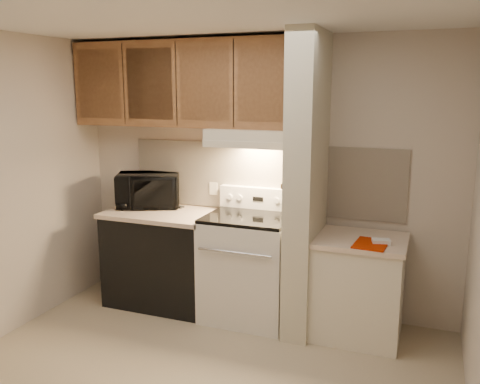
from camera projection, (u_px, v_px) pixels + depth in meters
The scene contains 48 objects.
floor at pixel (193, 383), 3.58m from camera, with size 3.60×3.60×0.00m, color tan.
ceiling at pixel (185, 12), 3.09m from camera, with size 3.60×3.60×0.00m, color white.
wall_back at pixel (262, 176), 4.71m from camera, with size 3.60×0.02×2.50m, color beige.
backsplash at pixel (261, 178), 4.70m from camera, with size 2.60×0.02×0.63m, color white.
range_body at pixel (249, 269), 4.55m from camera, with size 0.76×0.65×0.92m, color silver.
oven_window at pixel (236, 276), 4.25m from camera, with size 0.50×0.01×0.30m, color black.
oven_handle at pixel (234, 253), 4.17m from camera, with size 0.02×0.02×0.65m, color silver.
cooktop at pixel (249, 217), 4.46m from camera, with size 0.74×0.64×0.03m, color black.
range_backguard at pixel (259, 198), 4.69m from camera, with size 0.76×0.08×0.20m, color silver.
range_display at pixel (258, 199), 4.65m from camera, with size 0.10×0.01×0.04m, color black.
range_knob_left_outer at pixel (230, 197), 4.75m from camera, with size 0.05×0.05×0.02m, color silver.
range_knob_left_inner at pixel (240, 198), 4.72m from camera, with size 0.05×0.05×0.02m, color silver.
range_knob_right_inner at pixel (277, 201), 4.59m from camera, with size 0.05×0.05×0.02m, color silver.
range_knob_right_outer at pixel (287, 201), 4.55m from camera, with size 0.05×0.05×0.02m, color silver.
dishwasher_front at pixel (163, 259), 4.87m from camera, with size 1.00×0.63×0.87m, color black.
left_countertop at pixel (162, 213), 4.78m from camera, with size 1.04×0.67×0.04m, color beige.
spoon_rest at pixel (173, 206), 4.95m from camera, with size 0.21×0.07×0.01m, color black.
teal_jar at pixel (165, 201), 5.00m from camera, with size 0.09×0.09×0.10m, color #2F6B62.
outlet at pixel (214, 189), 4.88m from camera, with size 0.08×0.01×0.12m, color beige.
microwave at pixel (148, 190), 4.95m from camera, with size 0.59×0.40×0.33m, color black.
partition_pillar at pixel (307, 186), 4.21m from camera, with size 0.22×0.70×2.50m, color beige.
pillar_trim at pixel (293, 179), 4.24m from camera, with size 0.01×0.70×0.04m, color #8F5F38.
knife_strip at pixel (291, 178), 4.19m from camera, with size 0.02×0.42×0.04m, color black.
knife_blade_a at pixel (284, 193), 4.07m from camera, with size 0.01×0.04×0.16m, color silver.
knife_handle_a at pixel (284, 175), 4.03m from camera, with size 0.02×0.02×0.10m, color black.
knife_blade_b at pixel (286, 193), 4.14m from camera, with size 0.01×0.04×0.18m, color silver.
knife_handle_b at pixel (287, 173), 4.11m from camera, with size 0.02×0.02×0.10m, color black.
knife_blade_c at pixel (289, 192), 4.21m from camera, with size 0.01×0.04×0.20m, color silver.
knife_handle_c at pixel (290, 172), 4.19m from camera, with size 0.02×0.02×0.10m, color black.
knife_blade_d at pixel (292, 188), 4.29m from camera, with size 0.01×0.04×0.16m, color silver.
knife_handle_d at pixel (293, 170), 4.27m from camera, with size 0.02×0.02×0.10m, color black.
knife_blade_e at pixel (294, 188), 4.36m from camera, with size 0.01×0.04×0.18m, color silver.
knife_handle_e at pixel (295, 169), 4.34m from camera, with size 0.02×0.02×0.10m, color black.
oven_mitt at pixel (296, 192), 4.43m from camera, with size 0.03×0.10×0.25m, color gray.
right_cab_base at pixel (358, 290), 4.22m from camera, with size 0.70×0.60×0.81m, color beige.
right_countertop at pixel (360, 240), 4.13m from camera, with size 0.74×0.64×0.04m, color beige.
red_folder at pixel (371, 244), 3.95m from camera, with size 0.24×0.33×0.01m, color #A72000.
white_box at pixel (381, 242), 3.97m from camera, with size 0.14×0.09×0.04m, color white.
range_hood at pixel (254, 137), 4.43m from camera, with size 0.78×0.44×0.15m, color beige.
hood_lip at pixel (246, 145), 4.25m from camera, with size 0.78×0.04×0.06m, color beige.
upper_cabinets at pixel (185, 84), 4.62m from camera, with size 2.18×0.33×0.77m, color #8F5F38.
cab_door_a at pixel (99, 84), 4.76m from camera, with size 0.46×0.01×0.63m, color #8F5F38.
cab_gap_a at pixel (124, 84), 4.67m from camera, with size 0.01×0.01×0.73m, color black.
cab_door_b at pixel (150, 84), 4.57m from camera, with size 0.46×0.01×0.63m, color #8F5F38.
cab_gap_b at pixel (176, 84), 4.48m from camera, with size 0.01×0.01×0.73m, color black.
cab_door_c at pixel (204, 84), 4.38m from camera, with size 0.46×0.01×0.63m, color #8F5F38.
cab_gap_c at pixel (234, 84), 4.29m from camera, with size 0.01×0.01×0.73m, color black.
cab_door_d at pixel (264, 84), 4.19m from camera, with size 0.46×0.01×0.63m, color #8F5F38.
Camera 1 is at (1.47, -2.91, 2.04)m, focal length 38.00 mm.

